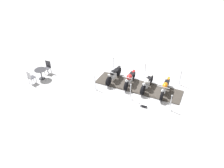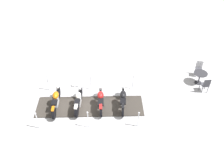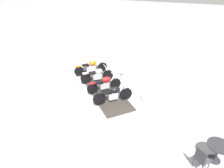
{
  "view_description": "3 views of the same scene",
  "coord_description": "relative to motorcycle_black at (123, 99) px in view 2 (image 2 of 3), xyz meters",
  "views": [
    {
      "loc": [
        -5.72,
        -10.86,
        8.42
      ],
      "look_at": [
        -1.82,
        0.08,
        0.6
      ],
      "focal_mm": 35.24,
      "sensor_mm": 36.0,
      "label": 1
    },
    {
      "loc": [
        5.99,
        7.45,
        9.45
      ],
      "look_at": [
        -1.58,
        0.15,
        0.76
      ],
      "focal_mm": 39.06,
      "sensor_mm": 36.0,
      "label": 2
    },
    {
      "loc": [
        -4.28,
        8.96,
        5.88
      ],
      "look_at": [
        -1.11,
        0.98,
        0.92
      ],
      "focal_mm": 31.01,
      "sensor_mm": 36.0,
      "label": 3
    }
  ],
  "objects": [
    {
      "name": "cafe_chair_near_table",
      "position": [
        -4.15,
        2.63,
        0.02
      ],
      "size": [
        0.56,
        0.56,
        0.96
      ],
      "rotation": [
        0.0,
        0.0,
        -2.27
      ],
      "color": "#2D2D33",
      "rests_on": "ground_plane"
    },
    {
      "name": "cafe_table",
      "position": [
        -4.68,
        2.0,
        0.04
      ],
      "size": [
        0.81,
        0.81,
        0.75
      ],
      "color": "#2D2D33",
      "rests_on": "ground_plane"
    },
    {
      "name": "ground_plane",
      "position": [
        1.3,
        -1.24,
        -0.52
      ],
      "size": [
        80.0,
        80.0,
        0.0
      ],
      "primitive_type": "plane",
      "color": "#B2B2B7"
    },
    {
      "name": "motorcycle_maroon",
      "position": [
        0.85,
        -0.84,
        -0.02
      ],
      "size": [
        1.48,
        1.56,
        0.9
      ],
      "rotation": [
        0.0,
        0.0,
        -2.33
      ],
      "color": "black",
      "rests_on": "display_platform"
    },
    {
      "name": "motorcycle_cream",
      "position": [
        1.71,
        -1.67,
        -0.05
      ],
      "size": [
        1.62,
        1.45,
        0.93
      ],
      "rotation": [
        0.0,
        0.0,
        -2.42
      ],
      "color": "black",
      "rests_on": "display_platform"
    },
    {
      "name": "stanchion_right_front",
      "position": [
        -1.47,
        -0.54,
        -0.18
      ],
      "size": [
        0.32,
        0.32,
        1.04
      ],
      "color": "silver",
      "rests_on": "ground_plane"
    },
    {
      "name": "display_platform",
      "position": [
        1.3,
        -1.24,
        -0.5
      ],
      "size": [
        5.2,
        5.17,
        0.05
      ],
      "primitive_type": "cube",
      "rotation": [
        0.0,
        0.0,
        -0.78
      ],
      "color": "#38332D",
      "rests_on": "ground_plane"
    },
    {
      "name": "info_placard",
      "position": [
        0.75,
        -3.22,
        -0.47
      ],
      "size": [
        0.42,
        0.42,
        0.19
      ],
      "rotation": [
        0.0,
        0.0,
        2.36
      ],
      "color": "#333338",
      "rests_on": "ground_plane"
    },
    {
      "name": "cafe_chair_across_table",
      "position": [
        -5.38,
        1.55,
        0.04
      ],
      "size": [
        0.55,
        0.55,
        0.98
      ],
      "rotation": [
        0.0,
        0.0,
        0.57
      ],
      "color": "#B7B7BC",
      "rests_on": "ground_plane"
    },
    {
      "name": "stanchion_left_mid",
      "position": [
        2.32,
        -0.21,
        -0.19
      ],
      "size": [
        0.36,
        0.36,
        1.1
      ],
      "color": "silver",
      "rests_on": "ground_plane"
    },
    {
      "name": "motorcycle_copper",
      "position": [
        2.54,
        -2.53,
        -0.02
      ],
      "size": [
        1.65,
        1.67,
        0.92
      ],
      "rotation": [
        0.0,
        0.0,
        -2.35
      ],
      "color": "black",
      "rests_on": "display_platform"
    },
    {
      "name": "stanchion_right_rear",
      "position": [
        2.02,
        -4.0,
        -0.18
      ],
      "size": [
        0.34,
        0.34,
        1.09
      ],
      "color": "silver",
      "rests_on": "ground_plane"
    },
    {
      "name": "stanchion_left_front",
      "position": [
        0.58,
        1.52,
        -0.21
      ],
      "size": [
        0.34,
        0.34,
        1.02
      ],
      "color": "silver",
      "rests_on": "ground_plane"
    },
    {
      "name": "motorcycle_black",
      "position": [
        0.0,
        0.0,
        0.0
      ],
      "size": [
        1.65,
        1.48,
        0.97
      ],
      "rotation": [
        0.0,
        0.0,
        -2.42
      ],
      "color": "black",
      "rests_on": "display_platform"
    },
    {
      "name": "stanchion_left_rear",
      "position": [
        4.07,
        -1.94,
        -0.15
      ],
      "size": [
        0.3,
        0.3,
        1.1
      ],
      "color": "silver",
      "rests_on": "ground_plane"
    },
    {
      "name": "stanchion_right_mid",
      "position": [
        0.28,
        -2.27,
        -0.16
      ],
      "size": [
        0.33,
        0.33,
        1.14
      ],
      "color": "silver",
      "rests_on": "ground_plane"
    }
  ]
}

